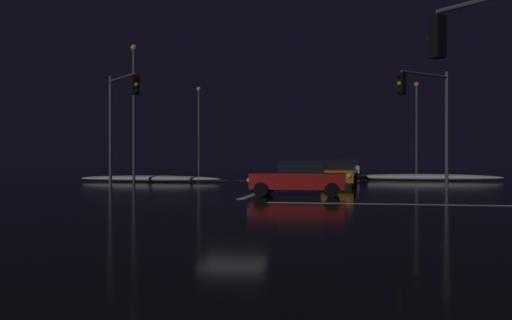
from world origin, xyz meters
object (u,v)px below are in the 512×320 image
at_px(sedan_black, 345,167).
at_px(streetlamp_left_far, 199,124).
at_px(traffic_signal_nw, 120,109).
at_px(streetlamp_left_near, 134,104).
at_px(sedan_gray, 345,169).
at_px(sedan_red_crossing, 299,178).
at_px(sedan_orange, 338,173).
at_px(sedan_blue, 350,166).
at_px(traffic_signal_ne, 428,107).
at_px(sedan_white, 349,168).
at_px(streetlamp_right_far, 417,122).
at_px(sedan_green, 342,171).

xyz_separation_m(sedan_black, streetlamp_left_far, (-13.80, -7.39, 4.17)).
height_order(traffic_signal_nw, streetlamp_left_near, streetlamp_left_near).
height_order(sedan_gray, sedan_red_crossing, same).
relative_size(sedan_orange, sedan_black, 1.00).
distance_m(sedan_blue, streetlamp_left_far, 19.79).
height_order(sedan_orange, sedan_gray, same).
bearing_deg(sedan_orange, sedan_black, 90.05).
distance_m(sedan_red_crossing, traffic_signal_nw, 11.99).
distance_m(sedan_blue, sedan_red_crossing, 39.89).
bearing_deg(sedan_blue, traffic_signal_nw, -109.38).
bearing_deg(traffic_signal_ne, sedan_white, 100.39).
bearing_deg(sedan_gray, sedan_black, 90.91).
bearing_deg(streetlamp_right_far, streetlamp_left_far, 180.00).
bearing_deg(sedan_red_crossing, sedan_blue, 87.23).
bearing_deg(sedan_blue, traffic_signal_ne, -83.16).
height_order(sedan_orange, traffic_signal_nw, traffic_signal_nw).
relative_size(traffic_signal_ne, traffic_signal_nw, 0.96).
relative_size(sedan_black, streetlamp_right_far, 0.51).
relative_size(sedan_orange, sedan_gray, 1.00).
distance_m(streetlamp_left_far, streetlamp_right_far, 20.26).
height_order(sedan_white, sedan_blue, same).
bearing_deg(sedan_red_crossing, streetlamp_left_far, 114.71).
distance_m(sedan_orange, streetlamp_left_near, 14.78).
bearing_deg(streetlamp_left_near, sedan_orange, -10.19).
bearing_deg(sedan_black, streetlamp_left_near, -120.54).
distance_m(sedan_gray, sedan_white, 6.11).
xyz_separation_m(streetlamp_left_near, streetlamp_right_far, (20.26, 16.00, -0.45)).
bearing_deg(sedan_white, streetlamp_left_far, -177.50).
height_order(sedan_green, streetlamp_right_far, streetlamp_right_far).
bearing_deg(sedan_blue, sedan_red_crossing, -92.77).
bearing_deg(traffic_signal_ne, sedan_red_crossing, -144.09).
height_order(sedan_black, sedan_blue, same).
height_order(sedan_blue, traffic_signal_ne, traffic_signal_ne).
bearing_deg(sedan_green, sedan_red_crossing, -96.22).
bearing_deg(traffic_signal_nw, sedan_blue, 70.62).
height_order(sedan_gray, sedan_white, same).
height_order(sedan_white, streetlamp_left_far, streetlamp_left_far).
xyz_separation_m(traffic_signal_nw, streetlamp_left_near, (-1.79, 6.29, 0.95)).
distance_m(sedan_black, traffic_signal_ne, 30.23).
xyz_separation_m(sedan_green, traffic_signal_nw, (-12.12, -10.22, 3.66)).
distance_m(sedan_black, streetlamp_right_far, 10.66).
bearing_deg(sedan_black, streetlamp_right_far, -48.85).
bearing_deg(sedan_gray, streetlamp_left_near, -143.09).
bearing_deg(sedan_blue, sedan_gray, -90.73).
distance_m(sedan_green, streetlamp_left_far, 18.88).
bearing_deg(traffic_signal_nw, sedan_white, 61.40).
xyz_separation_m(sedan_orange, sedan_red_crossing, (-1.51, -8.26, 0.00)).
bearing_deg(streetlamp_right_far, sedan_orange, -109.19).
height_order(sedan_black, traffic_signal_nw, traffic_signal_nw).
height_order(sedan_green, sedan_red_crossing, same).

